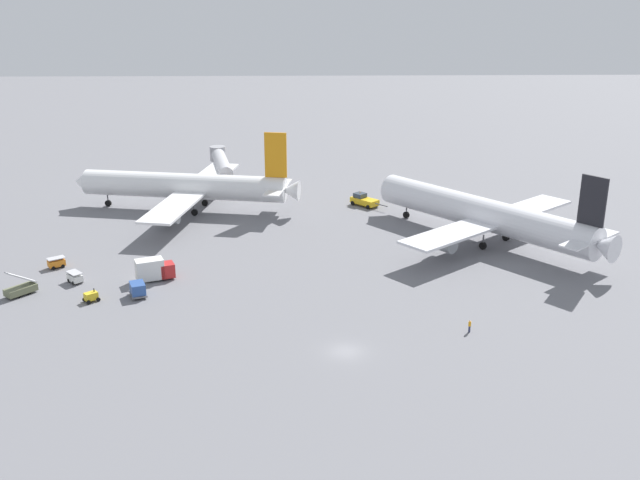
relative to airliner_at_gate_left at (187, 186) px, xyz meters
name	(u,v)px	position (x,y,z in m)	size (l,w,h in m)	color
ground_plane	(346,351)	(28.91, -61.72, -5.00)	(600.00, 600.00, 0.00)	slate
airliner_at_gate_left	(187,186)	(0.00, 0.00, 0.00)	(47.42, 45.82, 16.61)	white
airliner_being_pushed	(483,214)	(55.80, -20.57, 0.05)	(37.59, 42.14, 15.84)	silver
pushback_tug	(364,200)	(36.39, 2.20, -3.81)	(7.35, 7.61, 2.81)	gold
gse_baggage_cart_near_cluster	(75,277)	(-11.76, -38.27, -4.13)	(3.02, 3.07, 1.71)	silver
gse_stair_truck_yellow	(21,288)	(-18.38, -42.84, -3.97)	(4.43, 4.73, 4.06)	#666B4C
gse_container_dolly_flat	(138,289)	(-0.85, -43.92, -3.82)	(3.22, 3.78, 2.15)	slate
gse_gpu_cart_small	(91,296)	(-7.29, -45.54, -4.20)	(2.64, 2.58, 1.90)	gold
gse_catering_truck_tall	(154,269)	(0.39, -37.52, -3.24)	(6.31, 4.38, 3.50)	red
gse_baggage_cart_trailing	(56,263)	(-16.63, -31.85, -4.13)	(3.14, 2.84, 1.71)	orange
ground_crew_ramp_agent_by_cones	(470,326)	(45.57, -56.75, -4.08)	(0.36, 0.50, 1.75)	#2D3351
jet_bridge	(221,161)	(4.41, 24.23, -0.44)	(7.60, 23.15, 6.34)	#B7B7BC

